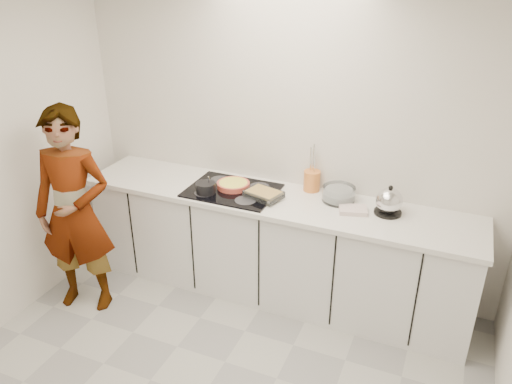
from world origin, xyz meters
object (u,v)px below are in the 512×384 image
at_px(saucepan, 206,188).
at_px(cook, 75,212).
at_px(tart_dish, 233,185).
at_px(mixing_bowl, 339,194).
at_px(utensil_crock, 312,181).
at_px(hob, 232,190).
at_px(baking_dish, 264,194).
at_px(kettle, 389,202).

xyz_separation_m(saucepan, cook, (-0.85, -0.58, -0.12)).
relative_size(tart_dish, saucepan, 1.70).
bearing_deg(saucepan, mixing_bowl, 16.67).
bearing_deg(utensil_crock, saucepan, -151.68).
height_order(hob, tart_dish, tart_dish).
distance_m(mixing_bowl, utensil_crock, 0.28).
xyz_separation_m(mixing_bowl, utensil_crock, (-0.25, 0.11, 0.03)).
bearing_deg(mixing_bowl, baking_dish, -160.38).
height_order(kettle, cook, cook).
bearing_deg(kettle, cook, -160.21).
bearing_deg(mixing_bowl, hob, -168.90).
bearing_deg(tart_dish, utensil_crock, 20.77).
relative_size(kettle, utensil_crock, 1.50).
distance_m(hob, utensil_crock, 0.66).
height_order(hob, baking_dish, baking_dish).
bearing_deg(tart_dish, baking_dish, -13.98).
xyz_separation_m(tart_dish, saucepan, (-0.16, -0.18, 0.02)).
height_order(kettle, utensil_crock, kettle).
bearing_deg(baking_dish, hob, 173.79).
height_order(saucepan, cook, cook).
height_order(saucepan, mixing_bowl, saucepan).
relative_size(saucepan, mixing_bowl, 0.67).
distance_m(saucepan, mixing_bowl, 1.06).
bearing_deg(hob, utensil_crock, 24.72).
bearing_deg(baking_dish, utensil_crock, 45.34).
distance_m(tart_dish, mixing_bowl, 0.87).
distance_m(baking_dish, mixing_bowl, 0.59).
xyz_separation_m(saucepan, baking_dish, (0.46, 0.11, -0.01)).
relative_size(kettle, cook, 0.15).
xyz_separation_m(utensil_crock, cook, (-1.62, -0.99, -0.15)).
bearing_deg(baking_dish, mixing_bowl, 19.62).
height_order(hob, kettle, kettle).
bearing_deg(kettle, hob, -175.43).
distance_m(tart_dish, kettle, 1.25).
bearing_deg(baking_dish, tart_dish, 166.02).
distance_m(saucepan, kettle, 1.43).
height_order(saucepan, baking_dish, saucepan).
bearing_deg(saucepan, hob, 39.05).
height_order(hob, mixing_bowl, mixing_bowl).
bearing_deg(kettle, baking_dish, -172.15).
bearing_deg(utensil_crock, tart_dish, -159.23).
distance_m(baking_dish, cook, 1.49).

